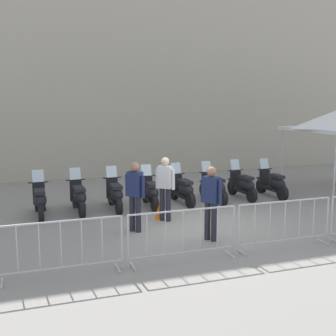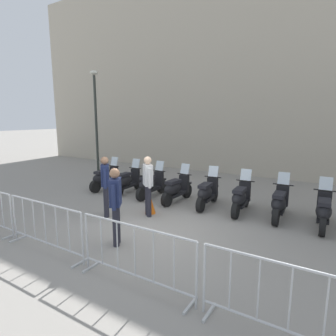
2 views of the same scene
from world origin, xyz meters
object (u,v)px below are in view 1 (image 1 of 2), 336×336
(motorcycle_6, at_px, (243,185))
(barrier_segment_1, at_px, (183,236))
(motorcycle_3, at_px, (150,193))
(barrier_segment_0, at_px, (61,249))
(motorcycle_1, at_px, (79,197))
(officer_near_row_end, at_px, (165,185))
(motorcycle_7, at_px, (273,184))
(officer_mid_plaza, at_px, (135,193))
(barrier_segment_2, at_px, (285,225))
(motorcycle_2, at_px, (115,195))
(motorcycle_5, at_px, (214,188))
(traffic_cone, at_px, (160,209))
(officer_by_barriers, at_px, (211,199))
(motorcycle_0, at_px, (40,201))
(motorcycle_4, at_px, (183,190))

(motorcycle_6, bearing_deg, barrier_segment_1, -133.91)
(motorcycle_3, xyz_separation_m, barrier_segment_0, (-3.28, -4.23, 0.07))
(motorcycle_1, relative_size, motorcycle_3, 1.00)
(motorcycle_1, bearing_deg, motorcycle_6, -2.76)
(motorcycle_6, distance_m, officer_near_row_end, 3.71)
(motorcycle_7, xyz_separation_m, officer_mid_plaza, (-5.47, -1.88, 0.53))
(barrier_segment_1, bearing_deg, barrier_segment_0, 176.54)
(barrier_segment_2, bearing_deg, officer_mid_plaza, 137.84)
(barrier_segment_1, bearing_deg, motorcycle_2, 91.94)
(motorcycle_3, bearing_deg, officer_mid_plaza, -119.04)
(motorcycle_7, bearing_deg, motorcycle_2, 175.96)
(motorcycle_7, relative_size, barrier_segment_1, 0.75)
(motorcycle_5, distance_m, traffic_cone, 2.67)
(barrier_segment_1, xyz_separation_m, traffic_cone, (0.71, 3.05, -0.25))
(barrier_segment_0, bearing_deg, officer_near_row_end, 40.67)
(officer_by_barriers, bearing_deg, motorcycle_1, 123.02)
(officer_mid_plaza, bearing_deg, motorcycle_3, 60.96)
(officer_near_row_end, bearing_deg, traffic_cone, 106.00)
(motorcycle_1, bearing_deg, officer_near_row_end, -40.73)
(motorcycle_5, xyz_separation_m, officer_mid_plaza, (-3.33, -2.06, 0.53))
(motorcycle_2, height_order, motorcycle_5, same)
(motorcycle_3, relative_size, barrier_segment_2, 0.75)
(officer_by_barriers, bearing_deg, barrier_segment_0, -167.19)
(motorcycle_5, xyz_separation_m, officer_by_barriers, (-1.93, -3.37, 0.53))
(motorcycle_1, xyz_separation_m, traffic_cone, (1.93, -1.51, -0.18))
(officer_near_row_end, bearing_deg, motorcycle_3, 84.74)
(motorcycle_5, height_order, barrier_segment_1, motorcycle_5)
(barrier_segment_2, bearing_deg, motorcycle_1, 127.37)
(motorcycle_0, height_order, motorcycle_7, same)
(motorcycle_2, relative_size, motorcycle_6, 1.00)
(motorcycle_3, relative_size, barrier_segment_0, 0.75)
(traffic_cone, bearing_deg, officer_by_barriers, -78.75)
(motorcycle_1, xyz_separation_m, barrier_segment_1, (1.22, -4.56, 0.07))
(motorcycle_3, height_order, officer_by_barriers, officer_by_barriers)
(motorcycle_5, height_order, motorcycle_7, same)
(motorcycle_0, height_order, motorcycle_4, same)
(motorcycle_1, distance_m, officer_near_row_end, 2.68)
(motorcycle_0, xyz_separation_m, motorcycle_1, (1.08, -0.01, 0.00))
(motorcycle_4, xyz_separation_m, motorcycle_5, (1.07, -0.07, 0.00))
(motorcycle_0, relative_size, motorcycle_1, 1.00)
(motorcycle_5, distance_m, barrier_segment_0, 6.85)
(traffic_cone, bearing_deg, motorcycle_5, 28.12)
(barrier_segment_2, bearing_deg, officer_by_barriers, 138.84)
(barrier_segment_2, xyz_separation_m, officer_mid_plaza, (-2.64, 2.39, 0.45))
(motorcycle_0, bearing_deg, barrier_segment_1, -63.34)
(motorcycle_2, xyz_separation_m, barrier_segment_1, (0.15, -4.50, 0.07))
(motorcycle_1, xyz_separation_m, motorcycle_7, (6.42, -0.43, 0.00))
(motorcycle_5, distance_m, officer_near_row_end, 2.77)
(barrier_segment_2, distance_m, traffic_cone, 3.60)
(motorcycle_2, distance_m, officer_mid_plaza, 2.32)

